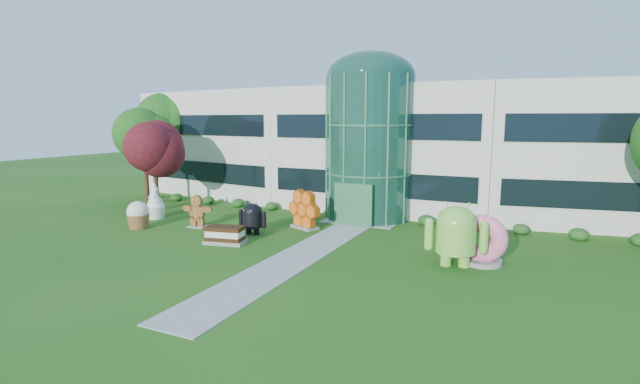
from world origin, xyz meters
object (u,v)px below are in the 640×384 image
at_px(donut, 483,239).
at_px(gingerbread, 197,211).
at_px(android_green, 456,231).
at_px(android_black, 252,216).

bearing_deg(donut, gingerbread, -177.51).
relative_size(android_green, gingerbread, 1.47).
distance_m(android_black, gingerbread, 4.26).
bearing_deg(android_green, android_black, 164.43).
distance_m(android_green, donut, 1.54).
bearing_deg(android_green, donut, 29.68).
height_order(android_green, gingerbread, android_green).
height_order(android_black, gingerbread, android_black).
height_order(donut, gingerbread, donut).
height_order(android_green, donut, android_green).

